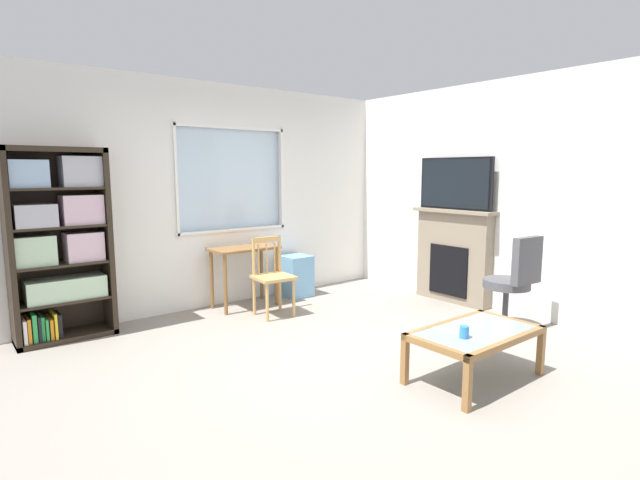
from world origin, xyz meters
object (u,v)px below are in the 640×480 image
tv (455,184)px  sippy_cup (464,332)px  desk_under_window (244,258)px  coffee_table (475,337)px  wooden_chair (272,276)px  plastic_drawer_unit (295,276)px  bookshelf (59,240)px  fireplace (453,256)px  office_chair (514,278)px

tv → sippy_cup: tv is taller
desk_under_window → coffee_table: bearing=-83.2°
wooden_chair → plastic_drawer_unit: wooden_chair is taller
desk_under_window → wooden_chair: bearing=-82.5°
tv → sippy_cup: (-2.04, -1.61, -1.05)m
desk_under_window → tv: bearing=-33.6°
bookshelf → tv: 4.46m
plastic_drawer_unit → tv: (1.38, -1.49, 1.23)m
fireplace → plastic_drawer_unit: bearing=133.0°
bookshelf → sippy_cup: bookshelf is taller
fireplace → desk_under_window: bearing=146.6°
coffee_table → fireplace: bearing=40.4°
fireplace → office_chair: fireplace is taller
plastic_drawer_unit → office_chair: (0.93, -2.59, 0.28)m
desk_under_window → fireplace: size_ratio=0.68×
bookshelf → fireplace: size_ratio=1.59×
plastic_drawer_unit → coffee_table: size_ratio=0.51×
fireplace → coffee_table: fireplace is taller
fireplace → sippy_cup: bearing=-141.9°
wooden_chair → tv: (2.11, -0.93, 1.04)m
desk_under_window → fireplace: bearing=-33.4°
bookshelf → coffee_table: size_ratio=1.77×
coffee_table → sippy_cup: bearing=-167.3°
desk_under_window → tv: tv is taller
coffee_table → sippy_cup: sippy_cup is taller
fireplace → tv: (-0.02, 0.00, 0.91)m
fireplace → tv: size_ratio=1.15×
bookshelf → wooden_chair: bookshelf is taller
tv → office_chair: bearing=-112.1°
wooden_chair → coffee_table: (0.29, -2.49, -0.11)m
desk_under_window → coffee_table: size_ratio=0.76×
desk_under_window → sippy_cup: (0.13, -3.06, -0.15)m
plastic_drawer_unit → bookshelf: bearing=178.8°
desk_under_window → fireplace: 2.62m
desk_under_window → office_chair: bearing=-55.7°
office_chair → coffee_table: bearing=-161.2°
office_chair → sippy_cup: office_chair is taller
plastic_drawer_unit → fireplace: 2.07m
bookshelf → coffee_table: (2.33, -3.11, -0.64)m
plastic_drawer_unit → tv: tv is taller
office_chair → plastic_drawer_unit: bearing=109.8°
bookshelf → plastic_drawer_unit: size_ratio=3.46×
plastic_drawer_unit → coffee_table: bearing=-98.2°
wooden_chair → office_chair: 2.62m
tv → office_chair: 1.51m
bookshelf → office_chair: bookshelf is taller
office_chair → coffee_table: office_chair is taller
sippy_cup → office_chair: bearing=18.0°
plastic_drawer_unit → sippy_cup: 3.18m
desk_under_window → sippy_cup: desk_under_window is taller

